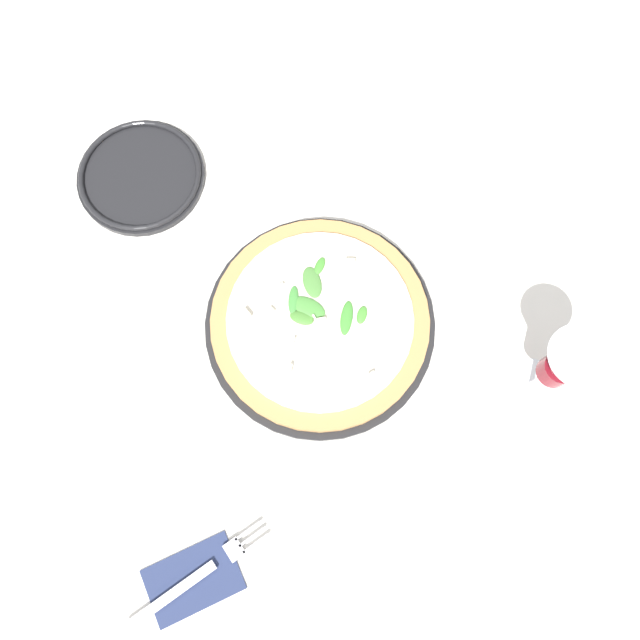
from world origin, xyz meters
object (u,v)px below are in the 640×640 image
at_px(wine_glass, 563,366).
at_px(side_plate_white, 141,176).
at_px(pizza_arugula_main, 320,323).
at_px(fork, 197,576).

distance_m(wine_glass, side_plate_white, 0.63).
distance_m(pizza_arugula_main, fork, 0.35).
xyz_separation_m(pizza_arugula_main, wine_glass, (0.26, -0.13, 0.10)).
relative_size(pizza_arugula_main, side_plate_white, 1.68).
xyz_separation_m(pizza_arugula_main, fork, (-0.21, -0.28, -0.01)).
xyz_separation_m(pizza_arugula_main, side_plate_white, (-0.21, 0.27, -0.01)).
bearing_deg(wine_glass, pizza_arugula_main, 152.93).
relative_size(wine_glass, side_plate_white, 0.90).
bearing_deg(pizza_arugula_main, wine_glass, -27.07).
relative_size(fork, side_plate_white, 0.99).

